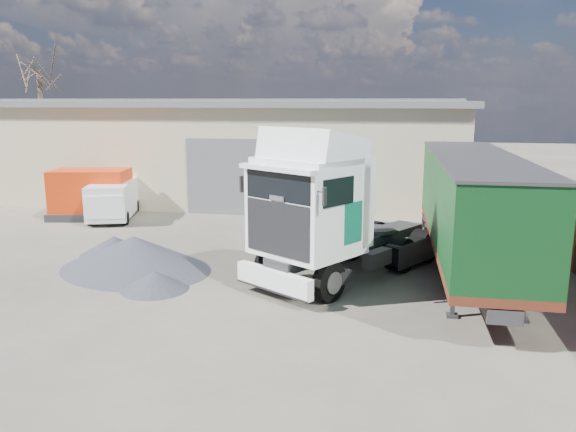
% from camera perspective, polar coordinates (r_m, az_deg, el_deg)
% --- Properties ---
extents(ground, '(120.00, 120.00, 0.00)m').
position_cam_1_polar(ground, '(17.10, -8.97, -6.70)').
color(ground, '#282621').
rests_on(ground, ground).
extents(warehouse, '(30.60, 12.60, 5.42)m').
position_cam_1_polar(warehouse, '(33.43, -9.89, 6.92)').
color(warehouse, '#B3AC8A').
rests_on(warehouse, ground).
extents(brick_boundary_wall, '(0.35, 26.00, 2.50)m').
position_cam_1_polar(brick_boundary_wall, '(22.51, 25.62, 0.03)').
color(brick_boundary_wall, maroon).
rests_on(brick_boundary_wall, ground).
extents(bare_tree, '(4.00, 4.00, 9.60)m').
position_cam_1_polar(bare_tree, '(42.46, -24.09, 14.20)').
color(bare_tree, '#382B21').
rests_on(bare_tree, ground).
extents(tractor_unit, '(5.91, 7.11, 4.65)m').
position_cam_1_polar(tractor_unit, '(16.54, 4.02, -0.20)').
color(tractor_unit, black).
rests_on(tractor_unit, ground).
extents(box_trailer, '(2.39, 11.27, 3.75)m').
position_cam_1_polar(box_trailer, '(17.96, 18.23, 1.25)').
color(box_trailer, '#2D2D30').
rests_on(box_trailer, ground).
extents(panel_van, '(2.80, 4.48, 1.71)m').
position_cam_1_polar(panel_van, '(26.79, -17.37, 1.56)').
color(panel_van, black).
rests_on(panel_van, ground).
extents(orange_skip, '(3.93, 2.86, 2.24)m').
position_cam_1_polar(orange_skip, '(27.40, -19.33, 1.85)').
color(orange_skip, '#2D2D30').
rests_on(orange_skip, ground).
extents(gravel_heap, '(6.82, 6.82, 1.10)m').
position_cam_1_polar(gravel_heap, '(18.80, -15.45, -3.68)').
color(gravel_heap, black).
rests_on(gravel_heap, ground).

